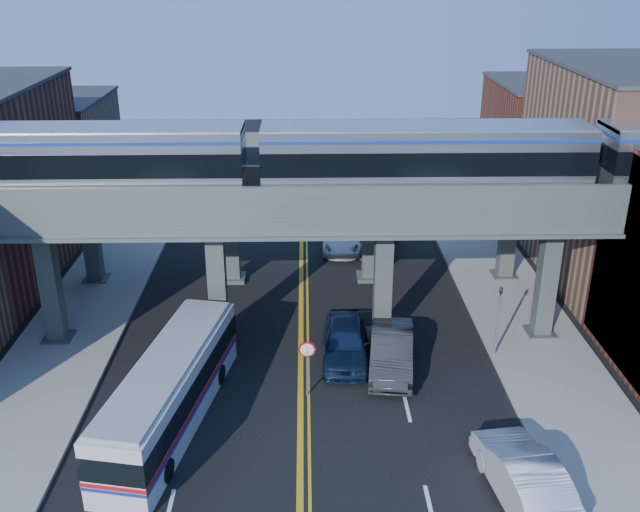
# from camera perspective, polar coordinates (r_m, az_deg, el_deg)

# --- Properties ---
(ground) EXTENTS (120.00, 120.00, 0.00)m
(ground) POSITION_cam_1_polar(r_m,az_deg,el_deg) (29.11, -1.59, -14.30)
(ground) COLOR black
(ground) RESTS_ON ground
(sidewalk_west) EXTENTS (5.00, 70.00, 0.16)m
(sidewalk_west) POSITION_cam_1_polar(r_m,az_deg,el_deg) (39.34, -18.59, -4.87)
(sidewalk_west) COLOR gray
(sidewalk_west) RESTS_ON ground
(sidewalk_east) EXTENTS (5.00, 70.00, 0.16)m
(sidewalk_east) POSITION_cam_1_polar(r_m,az_deg,el_deg) (39.18, 15.59, -4.60)
(sidewalk_east) COLOR gray
(sidewalk_east) RESTS_ON ground
(building_west_c) EXTENTS (8.00, 10.00, 8.00)m
(building_west_c) POSITION_cam_1_polar(r_m,az_deg,el_deg) (57.12, -20.59, 7.63)
(building_west_c) COLOR #895D47
(building_west_c) RESTS_ON ground
(building_east_b) EXTENTS (8.00, 14.00, 12.00)m
(building_east_b) POSITION_cam_1_polar(r_m,az_deg,el_deg) (44.76, 22.96, 6.03)
(building_east_b) COLOR #895D47
(building_east_b) RESTS_ON ground
(building_east_c) EXTENTS (8.00, 10.00, 9.00)m
(building_east_c) POSITION_cam_1_polar(r_m,az_deg,el_deg) (56.83, 17.69, 8.46)
(building_east_c) COLOR brown
(building_east_c) RESTS_ON ground
(elevated_viaduct_near) EXTENTS (52.00, 3.60, 7.40)m
(elevated_viaduct_near) POSITION_cam_1_polar(r_m,az_deg,el_deg) (33.13, -1.65, 3.24)
(elevated_viaduct_near) COLOR #434E4B
(elevated_viaduct_near) RESTS_ON ground
(elevated_viaduct_far) EXTENTS (52.00, 3.60, 7.40)m
(elevated_viaduct_far) POSITION_cam_1_polar(r_m,az_deg,el_deg) (39.79, -1.61, 6.62)
(elevated_viaduct_far) COLOR #434E4B
(elevated_viaduct_far) RESTS_ON ground
(transit_train) EXTENTS (45.69, 2.86, 3.33)m
(transit_train) POSITION_cam_1_polar(r_m,az_deg,el_deg) (32.76, 8.37, 7.79)
(transit_train) COLOR black
(transit_train) RESTS_ON elevated_viaduct_near
(stop_sign) EXTENTS (0.76, 0.09, 2.63)m
(stop_sign) POSITION_cam_1_polar(r_m,az_deg,el_deg) (30.61, -1.03, -8.27)
(stop_sign) COLOR slate
(stop_sign) RESTS_ON ground
(traffic_signal) EXTENTS (0.15, 0.18, 4.10)m
(traffic_signal) POSITION_cam_1_polar(r_m,az_deg,el_deg) (34.15, 14.09, -4.48)
(traffic_signal) COLOR slate
(traffic_signal) RESTS_ON ground
(transit_bus) EXTENTS (4.41, 11.11, 2.79)m
(transit_bus) POSITION_cam_1_polar(r_m,az_deg,el_deg) (29.77, -11.92, -10.56)
(transit_bus) COLOR silver
(transit_bus) RESTS_ON ground
(car_lane_a) EXTENTS (2.38, 5.43, 1.82)m
(car_lane_a) POSITION_cam_1_polar(r_m,az_deg,el_deg) (33.67, 2.04, -6.85)
(car_lane_a) COLOR #0F1E38
(car_lane_a) RESTS_ON ground
(car_lane_b) EXTENTS (2.56, 5.64, 1.79)m
(car_lane_b) POSITION_cam_1_polar(r_m,az_deg,el_deg) (33.04, 5.74, -7.61)
(car_lane_b) COLOR #28282A
(car_lane_b) RESTS_ON ground
(car_lane_c) EXTENTS (2.63, 5.38, 1.47)m
(car_lane_c) POSITION_cam_1_polar(r_m,az_deg,el_deg) (46.19, 1.73, 1.45)
(car_lane_c) COLOR white
(car_lane_c) RESTS_ON ground
(car_lane_d) EXTENTS (3.05, 5.90, 1.64)m
(car_lane_d) POSITION_cam_1_polar(r_m,az_deg,el_deg) (46.49, 4.67, 1.63)
(car_lane_d) COLOR #A6A6AA
(car_lane_d) RESTS_ON ground
(car_parked_curb) EXTENTS (2.71, 5.83, 1.85)m
(car_parked_curb) POSITION_cam_1_polar(r_m,az_deg,el_deg) (26.82, 16.03, -16.60)
(car_parked_curb) COLOR silver
(car_parked_curb) RESTS_ON ground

